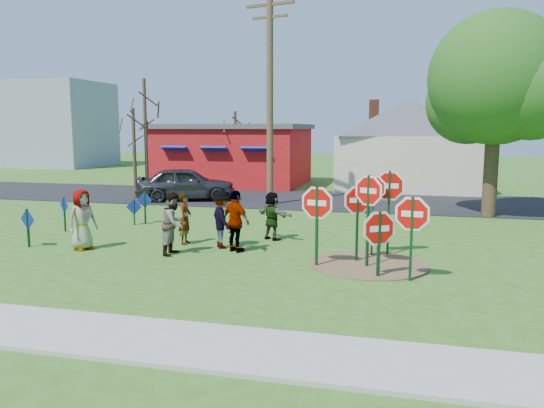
{
  "coord_description": "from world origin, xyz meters",
  "views": [
    {
      "loc": [
        5.36,
        -15.09,
        3.64
      ],
      "look_at": [
        1.47,
        0.43,
        1.35
      ],
      "focal_mm": 35.0,
      "sensor_mm": 36.0,
      "label": 1
    }
  ],
  "objects_px": {
    "stop_sign_a": "(317,209)",
    "utility_pole": "(270,94)",
    "stop_sign_b": "(373,195)",
    "suv": "(186,184)",
    "stop_sign_d": "(389,192)",
    "stop_sign_c": "(368,200)",
    "person_a": "(82,220)",
    "leafy_tree": "(499,85)",
    "person_b": "(185,219)"
  },
  "relations": [
    {
      "from": "stop_sign_a",
      "to": "utility_pole",
      "type": "height_order",
      "value": "utility_pole"
    },
    {
      "from": "stop_sign_b",
      "to": "suv",
      "type": "relative_size",
      "value": 0.5
    },
    {
      "from": "stop_sign_a",
      "to": "stop_sign_d",
      "type": "distance_m",
      "value": 2.51
    },
    {
      "from": "stop_sign_c",
      "to": "person_a",
      "type": "height_order",
      "value": "stop_sign_c"
    },
    {
      "from": "stop_sign_a",
      "to": "person_a",
      "type": "distance_m",
      "value": 7.2
    },
    {
      "from": "leafy_tree",
      "to": "utility_pole",
      "type": "bearing_deg",
      "value": 172.83
    },
    {
      "from": "stop_sign_a",
      "to": "utility_pole",
      "type": "bearing_deg",
      "value": 120.86
    },
    {
      "from": "stop_sign_d",
      "to": "person_b",
      "type": "xyz_separation_m",
      "value": [
        -6.27,
        -0.04,
        -1.02
      ]
    },
    {
      "from": "stop_sign_c",
      "to": "leafy_tree",
      "type": "relative_size",
      "value": 0.31
    },
    {
      "from": "stop_sign_a",
      "to": "person_b",
      "type": "distance_m",
      "value": 4.84
    },
    {
      "from": "leafy_tree",
      "to": "stop_sign_d",
      "type": "bearing_deg",
      "value": -117.0
    },
    {
      "from": "stop_sign_a",
      "to": "person_b",
      "type": "relative_size",
      "value": 1.41
    },
    {
      "from": "stop_sign_c",
      "to": "stop_sign_d",
      "type": "xyz_separation_m",
      "value": [
        0.48,
        1.51,
        0.04
      ]
    },
    {
      "from": "utility_pole",
      "to": "suv",
      "type": "bearing_deg",
      "value": 175.23
    },
    {
      "from": "person_b",
      "to": "suv",
      "type": "bearing_deg",
      "value": 17.33
    },
    {
      "from": "stop_sign_d",
      "to": "utility_pole",
      "type": "bearing_deg",
      "value": 115.94
    },
    {
      "from": "stop_sign_d",
      "to": "person_a",
      "type": "bearing_deg",
      "value": -177.24
    },
    {
      "from": "suv",
      "to": "utility_pole",
      "type": "distance_m",
      "value": 6.23
    },
    {
      "from": "stop_sign_a",
      "to": "stop_sign_c",
      "type": "relative_size",
      "value": 0.89
    },
    {
      "from": "person_b",
      "to": "suv",
      "type": "xyz_separation_m",
      "value": [
        -4.0,
        9.4,
        0.06
      ]
    },
    {
      "from": "stop_sign_b",
      "to": "utility_pole",
      "type": "relative_size",
      "value": 0.25
    },
    {
      "from": "person_a",
      "to": "person_b",
      "type": "distance_m",
      "value": 3.07
    },
    {
      "from": "utility_pole",
      "to": "person_a",
      "type": "bearing_deg",
      "value": -106.71
    },
    {
      "from": "stop_sign_d",
      "to": "stop_sign_c",
      "type": "bearing_deg",
      "value": -114.6
    },
    {
      "from": "person_a",
      "to": "utility_pole",
      "type": "distance_m",
      "value": 11.78
    },
    {
      "from": "stop_sign_a",
      "to": "stop_sign_d",
      "type": "relative_size",
      "value": 0.88
    },
    {
      "from": "stop_sign_a",
      "to": "stop_sign_c",
      "type": "height_order",
      "value": "stop_sign_c"
    },
    {
      "from": "stop_sign_a",
      "to": "utility_pole",
      "type": "relative_size",
      "value": 0.23
    },
    {
      "from": "stop_sign_d",
      "to": "person_a",
      "type": "xyz_separation_m",
      "value": [
        -8.96,
        -1.52,
        -0.92
      ]
    },
    {
      "from": "utility_pole",
      "to": "leafy_tree",
      "type": "relative_size",
      "value": 1.19
    },
    {
      "from": "suv",
      "to": "utility_pole",
      "type": "relative_size",
      "value": 0.5
    },
    {
      "from": "suv",
      "to": "utility_pole",
      "type": "height_order",
      "value": "utility_pole"
    },
    {
      "from": "stop_sign_b",
      "to": "person_a",
      "type": "distance_m",
      "value": 8.66
    },
    {
      "from": "stop_sign_b",
      "to": "stop_sign_a",
      "type": "bearing_deg",
      "value": -132.87
    },
    {
      "from": "suv",
      "to": "leafy_tree",
      "type": "bearing_deg",
      "value": -116.57
    },
    {
      "from": "person_b",
      "to": "suv",
      "type": "relative_size",
      "value": 0.33
    },
    {
      "from": "stop_sign_b",
      "to": "person_a",
      "type": "height_order",
      "value": "stop_sign_b"
    },
    {
      "from": "utility_pole",
      "to": "stop_sign_a",
      "type": "bearing_deg",
      "value": -69.5
    },
    {
      "from": "stop_sign_a",
      "to": "stop_sign_d",
      "type": "height_order",
      "value": "stop_sign_d"
    },
    {
      "from": "person_a",
      "to": "utility_pole",
      "type": "height_order",
      "value": "utility_pole"
    },
    {
      "from": "stop_sign_b",
      "to": "stop_sign_d",
      "type": "height_order",
      "value": "stop_sign_d"
    },
    {
      "from": "stop_sign_c",
      "to": "person_a",
      "type": "bearing_deg",
      "value": -152.77
    },
    {
      "from": "stop_sign_c",
      "to": "suv",
      "type": "relative_size",
      "value": 0.53
    },
    {
      "from": "person_b",
      "to": "leafy_tree",
      "type": "bearing_deg",
      "value": -58.37
    },
    {
      "from": "utility_pole",
      "to": "leafy_tree",
      "type": "height_order",
      "value": "utility_pole"
    },
    {
      "from": "person_b",
      "to": "stop_sign_d",
      "type": "bearing_deg",
      "value": -95.32
    },
    {
      "from": "leafy_tree",
      "to": "stop_sign_a",
      "type": "bearing_deg",
      "value": -121.18
    },
    {
      "from": "person_b",
      "to": "leafy_tree",
      "type": "distance_m",
      "value": 13.63
    },
    {
      "from": "stop_sign_d",
      "to": "leafy_tree",
      "type": "relative_size",
      "value": 0.31
    },
    {
      "from": "stop_sign_d",
      "to": "suv",
      "type": "distance_m",
      "value": 13.93
    }
  ]
}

